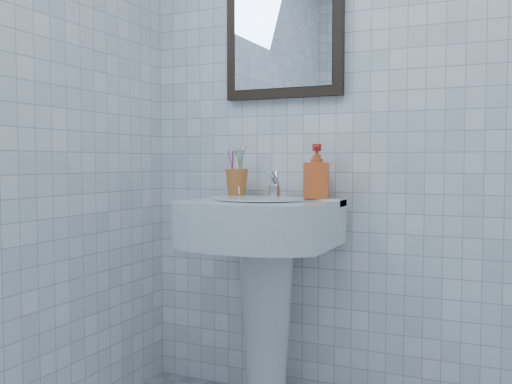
% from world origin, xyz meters
% --- Properties ---
extents(wall_back, '(2.20, 0.02, 2.50)m').
position_xyz_m(wall_back, '(0.00, 1.20, 1.25)').
color(wall_back, white).
rests_on(wall_back, ground).
extents(washbasin, '(0.55, 0.40, 0.85)m').
position_xyz_m(washbasin, '(-0.49, 0.99, 0.57)').
color(washbasin, silver).
rests_on(washbasin, ground).
extents(faucet, '(0.05, 0.10, 0.12)m').
position_xyz_m(faucet, '(-0.49, 1.09, 0.89)').
color(faucet, silver).
rests_on(faucet, washbasin).
extents(toothbrush_cup, '(0.12, 0.12, 0.11)m').
position_xyz_m(toothbrush_cup, '(-0.66, 1.10, 0.90)').
color(toothbrush_cup, '#C8682A').
rests_on(toothbrush_cup, washbasin).
extents(soap_dispenser, '(0.11, 0.11, 0.21)m').
position_xyz_m(soap_dispenser, '(-0.32, 1.10, 0.94)').
color(soap_dispenser, red).
rests_on(soap_dispenser, washbasin).
extents(wall_mirror, '(0.50, 0.04, 0.62)m').
position_xyz_m(wall_mirror, '(-0.49, 1.18, 1.55)').
color(wall_mirror, black).
rests_on(wall_mirror, wall_back).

